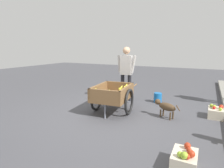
{
  "coord_description": "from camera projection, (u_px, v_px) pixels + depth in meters",
  "views": [
    {
      "loc": [
        3.88,
        2.0,
        1.62
      ],
      "look_at": [
        -0.07,
        -0.03,
        0.75
      ],
      "focal_mm": 30.14,
      "sensor_mm": 36.0,
      "label": 1
    }
  ],
  "objects": [
    {
      "name": "plastic_bucket",
      "position": [
        158.0,
        98.0,
        5.61
      ],
      "size": [
        0.23,
        0.23,
        0.29
      ],
      "primitive_type": "cylinder",
      "color": "#1966B2",
      "rests_on": "ground"
    },
    {
      "name": "dog",
      "position": [
        166.0,
        106.0,
        4.36
      ],
      "size": [
        0.35,
        0.63,
        0.4
      ],
      "color": "#4C3823",
      "rests_on": "ground"
    },
    {
      "name": "vendor_person",
      "position": [
        126.0,
        69.0,
        5.65
      ],
      "size": [
        0.23,
        0.58,
        1.64
      ],
      "color": "black",
      "rests_on": "ground"
    },
    {
      "name": "fruit_cart",
      "position": [
        112.0,
        95.0,
        4.7
      ],
      "size": [
        1.72,
        1.0,
        0.7
      ],
      "color": "brown",
      "rests_on": "ground"
    },
    {
      "name": "ground_plane",
      "position": [
        112.0,
        115.0,
        4.6
      ],
      "size": [
        24.0,
        24.0,
        0.0
      ],
      "primitive_type": "plane",
      "color": "#47474C"
    },
    {
      "name": "mixed_fruit_crate",
      "position": [
        184.0,
        160.0,
        2.54
      ],
      "size": [
        0.44,
        0.32,
        0.32
      ],
      "color": "beige",
      "rests_on": "ground"
    },
    {
      "name": "apple_crate",
      "position": [
        216.0,
        112.0,
        4.39
      ],
      "size": [
        0.44,
        0.32,
        0.32
      ],
      "color": "beige",
      "rests_on": "ground"
    }
  ]
}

